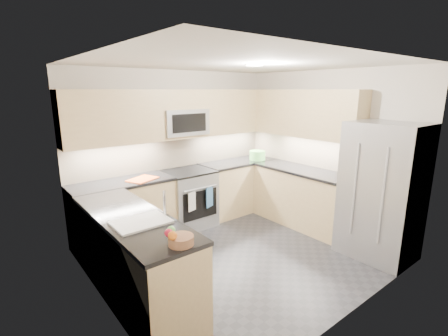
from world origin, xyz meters
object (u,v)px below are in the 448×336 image
Objects in this scene: gas_range at (189,199)px; microwave at (183,122)px; cutting_board at (143,179)px; utensil_bowl at (257,155)px; refrigerator at (382,191)px; fruit_basket at (181,240)px.

gas_range is 1.25m from microwave.
gas_range is 0.95m from cutting_board.
utensil_bowl is at bearing -1.12° from cutting_board.
gas_range is 1.20× the size of microwave.
utensil_bowl is (1.43, -0.11, 0.57)m from gas_range.
refrigerator is 2.90m from fruit_basket.
cutting_board is (-0.81, -0.07, 0.49)m from gas_range.
gas_range is 1.55m from utensil_bowl.
fruit_basket is (-0.62, -2.08, 0.03)m from cutting_board.
utensil_bowl is 2.25m from cutting_board.
refrigerator is at bearing -5.43° from fruit_basket.
microwave reaches higher than utensil_bowl.
gas_range is 0.51× the size of refrigerator.
utensil_bowl is at bearing 90.38° from refrigerator.
refrigerator is at bearing -89.62° from utensil_bowl.
fruit_basket is at bearing -144.56° from utensil_bowl.
microwave is 2.62× the size of utensil_bowl.
cutting_board is at bearing -175.26° from gas_range.
utensil_bowl is 3.52m from fruit_basket.
gas_range is 2.86m from refrigerator.
refrigerator is (1.45, -2.55, -0.80)m from microwave.
fruit_basket reaches higher than gas_range.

